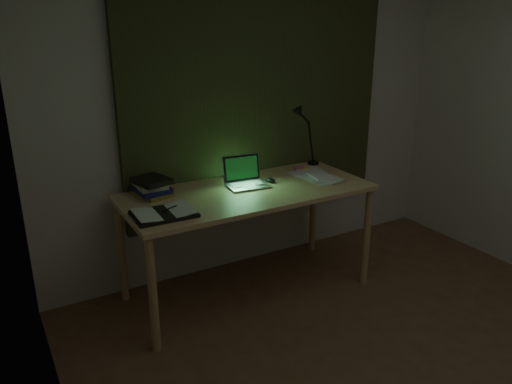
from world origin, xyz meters
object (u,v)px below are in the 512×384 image
at_px(laptop, 248,173).
at_px(desk_lamp, 314,134).
at_px(book_stack, 151,187).
at_px(loose_papers, 313,177).
at_px(desk, 248,242).
at_px(open_textbook, 164,213).

height_order(laptop, desk_lamp, desk_lamp).
relative_size(book_stack, loose_papers, 0.74).
relative_size(laptop, loose_papers, 0.99).
bearing_deg(book_stack, desk, -19.92).
relative_size(open_textbook, desk_lamp, 0.74).
height_order(book_stack, desk_lamp, desk_lamp).
bearing_deg(loose_papers, open_textbook, -172.62).
relative_size(book_stack, desk_lamp, 0.48).
bearing_deg(laptop, loose_papers, -1.63).
bearing_deg(desk, desk_lamp, 21.25).
relative_size(desk, laptop, 5.45).
height_order(laptop, loose_papers, laptop).
height_order(laptop, book_stack, laptop).
xyz_separation_m(open_textbook, loose_papers, (1.23, 0.16, -0.01)).
bearing_deg(book_stack, laptop, -13.42).
height_order(desk, open_textbook, open_textbook).
distance_m(book_stack, loose_papers, 1.21).
xyz_separation_m(open_textbook, book_stack, (0.05, 0.38, 0.05)).
relative_size(laptop, desk_lamp, 0.64).
distance_m(laptop, open_textbook, 0.75).
relative_size(open_textbook, loose_papers, 1.14).
bearing_deg(desk, book_stack, 160.08).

